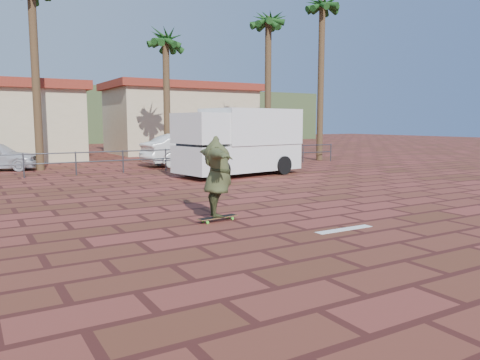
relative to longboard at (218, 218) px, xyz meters
name	(u,v)px	position (x,y,z in m)	size (l,w,h in m)	color
ground	(283,223)	(1.17, -0.88, -0.08)	(120.00, 120.00, 0.00)	maroon
paint_stripe	(344,229)	(1.87, -2.08, -0.08)	(1.40, 0.22, 0.01)	white
guardrail	(123,157)	(1.17, 11.12, 0.60)	(24.06, 0.06, 1.00)	#47494F
palm_center	(166,43)	(4.67, 14.62, 6.28)	(2.40, 2.40, 7.75)	brown
palm_right	(268,25)	(10.17, 13.12, 7.50)	(2.40, 2.40, 9.05)	brown
palm_far_right	(322,10)	(13.17, 12.12, 8.43)	(2.40, 2.40, 10.05)	brown
building_east	(181,118)	(9.17, 23.12, 2.46)	(10.60, 6.60, 5.00)	beige
hill_front	(23,115)	(1.17, 49.12, 2.92)	(70.00, 18.00, 6.00)	#384C28
longboard	(218,218)	(0.00, 0.00, 0.00)	(1.01, 0.34, 0.10)	olive
skateboarder	(218,177)	(0.00, 0.00, 0.93)	(2.23, 0.61, 1.82)	#404626
campervan	(240,140)	(5.13, 7.72, 1.38)	(5.64, 3.09, 2.77)	silver
car_white	(191,149)	(5.25, 12.80, 0.75)	(1.75, 5.01, 1.65)	white
street_sign	(255,135)	(8.04, 11.11, 1.48)	(0.43, 0.22, 2.23)	gray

